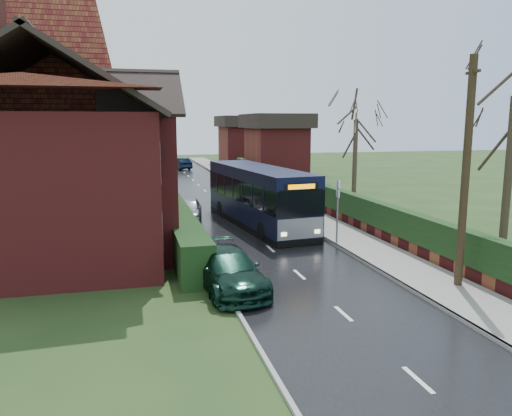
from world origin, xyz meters
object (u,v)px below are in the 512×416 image
object	(u,v)px
car_silver	(188,209)
telegraph_pole	(466,174)
car_green	(228,270)
bus_stop_sign	(338,202)
brick_house	(66,151)
bus	(258,197)

from	to	relation	value
car_silver	telegraph_pole	bearing A→B (deg)	-54.22
car_green	bus_stop_sign	distance (m)	7.92
bus_stop_sign	brick_house	bearing A→B (deg)	174.75
brick_house	car_silver	distance (m)	8.55
brick_house	bus	distance (m)	10.24
brick_house	telegraph_pole	distance (m)	16.57
bus	car_silver	bearing A→B (deg)	139.18
bus_stop_sign	bus	bearing A→B (deg)	122.38
telegraph_pole	bus	bearing A→B (deg)	123.11
brick_house	bus_stop_sign	xyz separation A→B (m)	(11.93, -2.82, -2.34)
bus	car_green	xyz separation A→B (m)	(-3.70, -10.16, -0.92)
car_silver	car_green	size ratio (longest dim) A/B	0.81
car_green	telegraph_pole	bearing A→B (deg)	-18.61
car_silver	telegraph_pole	xyz separation A→B (m)	(7.60, -14.45, 3.30)
car_green	telegraph_pole	xyz separation A→B (m)	(7.70, -1.87, 3.27)
brick_house	bus_stop_sign	size ratio (longest dim) A/B	4.72
brick_house	bus_stop_sign	world-z (taller)	brick_house
car_silver	telegraph_pole	size ratio (longest dim) A/B	0.49
car_silver	car_green	xyz separation A→B (m)	(-0.10, -12.59, 0.03)
car_silver	car_green	bearing A→B (deg)	-82.41
car_silver	bus	bearing A→B (deg)	-25.85
bus_stop_sign	car_silver	bearing A→B (deg)	135.91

